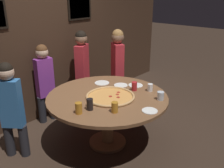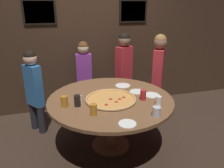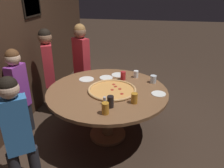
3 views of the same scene
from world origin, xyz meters
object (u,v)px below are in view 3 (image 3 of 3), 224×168
diner_side_right (81,59)px  white_plate_left_side (106,78)px  dining_table (107,98)px  drink_cup_front_edge (105,108)px  diner_centre_back (19,89)px  white_plate_beside_cup (118,75)px  drink_cup_far_left (136,74)px  white_plate_near_front (86,79)px  giant_pizza (112,90)px  white_plate_far_back (159,94)px  drink_cup_near_left (123,76)px  diner_far_left (49,67)px  drink_cup_centre_back (110,102)px  drink_cup_far_right (153,79)px  drink_cup_beside_pizza (134,98)px  diner_far_right (17,128)px  condiment_shaker (105,101)px

diner_side_right → white_plate_left_side: bearing=-13.2°
dining_table → drink_cup_front_edge: drink_cup_front_edge is taller
dining_table → diner_centre_back: size_ratio=1.25×
drink_cup_front_edge → white_plate_left_side: 1.01m
dining_table → white_plate_beside_cup: (0.55, -0.07, 0.13)m
drink_cup_far_left → white_plate_left_side: (-0.10, 0.44, -0.05)m
drink_cup_far_left → white_plate_near_front: size_ratio=0.48×
dining_table → diner_side_right: (1.01, 0.67, 0.20)m
giant_pizza → white_plate_far_back: 0.60m
drink_cup_near_left → white_plate_near_front: 0.54m
white_plate_far_back → diner_side_right: (1.02, 1.34, 0.07)m
white_plate_beside_cup → diner_centre_back: 1.45m
diner_far_left → giant_pizza: bearing=37.1°
drink_cup_centre_back → diner_centre_back: size_ratio=0.11×
drink_cup_front_edge → diner_far_left: (1.13, 1.17, -0.00)m
white_plate_left_side → diner_side_right: (0.61, 0.57, 0.07)m
diner_centre_back → dining_table: bearing=104.2°
drink_cup_far_left → drink_cup_far_right: drink_cup_far_right is taller
diner_centre_back → diner_side_right: (1.16, -0.53, 0.08)m
drink_cup_beside_pizza → diner_side_right: diner_side_right is taller
drink_cup_far_right → diner_far_right: 1.87m
drink_cup_centre_back → drink_cup_far_left: bearing=-13.1°
dining_table → diner_centre_back: 1.22m
drink_cup_far_right → giant_pizza: bearing=124.3°
white_plate_beside_cup → condiment_shaker: 0.94m
drink_cup_far_right → white_plate_left_side: bearing=85.4°
giant_pizza → diner_far_left: (0.56, 1.15, 0.05)m
white_plate_beside_cup → white_plate_far_back: size_ratio=1.14×
diner_centre_back → drink_cup_far_right: bearing=112.6°
white_plate_left_side → drink_cup_beside_pizza: bearing=-145.6°
white_plate_left_side → diner_far_right: 1.51m
white_plate_far_back → diner_centre_back: diner_centre_back is taller
dining_table → diner_side_right: 1.23m
white_plate_beside_cup → drink_cup_beside_pizza: bearing=-159.5°
giant_pizza → white_plate_near_front: giant_pizza is taller
drink_cup_far_left → white_plate_left_side: bearing=102.8°
drink_cup_front_edge → white_plate_left_side: bearing=10.9°
drink_cup_beside_pizza → condiment_shaker: drink_cup_beside_pizza is taller
drink_cup_far_right → diner_far_left: bearing=83.3°
drink_cup_near_left → dining_table: bearing=157.0°
condiment_shaker → diner_centre_back: bearing=79.1°
drink_cup_near_left → drink_cup_centre_back: (-0.82, 0.04, 0.01)m
white_plate_near_front → drink_cup_far_right: bearing=-86.7°
drink_cup_far_right → white_plate_left_side: (0.06, 0.70, -0.05)m
white_plate_beside_cup → diner_side_right: size_ratio=0.15×
giant_pizza → white_plate_beside_cup: giant_pizza is taller
drink_cup_front_edge → drink_cup_near_left: bearing=-4.0°
giant_pizza → drink_cup_beside_pizza: drink_cup_beside_pizza is taller
drink_cup_centre_back → diner_side_right: size_ratio=0.10×
drink_cup_near_left → diner_far_right: 1.62m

